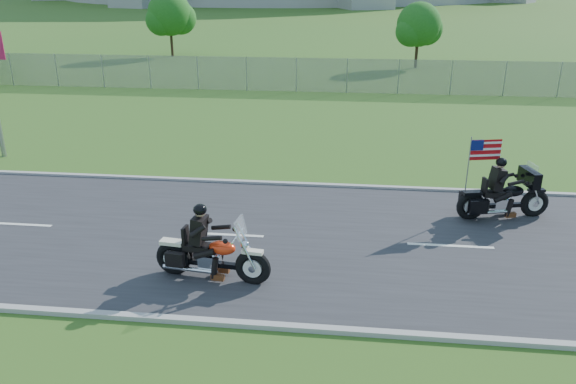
# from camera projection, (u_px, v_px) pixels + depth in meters

# --- Properties ---
(ground) EXTENTS (420.00, 420.00, 0.00)m
(ground) POSITION_uv_depth(u_px,v_px,m) (297.00, 240.00, 14.95)
(ground) COLOR #29591B
(ground) RESTS_ON ground
(road) EXTENTS (120.00, 8.00, 0.04)m
(road) POSITION_uv_depth(u_px,v_px,m) (297.00, 239.00, 14.95)
(road) COLOR #28282B
(road) RESTS_ON ground
(curb_north) EXTENTS (120.00, 0.18, 0.12)m
(curb_north) POSITION_uv_depth(u_px,v_px,m) (309.00, 185.00, 18.68)
(curb_north) COLOR #9E9B93
(curb_north) RESTS_ON ground
(curb_south) EXTENTS (120.00, 0.18, 0.12)m
(curb_south) POSITION_uv_depth(u_px,v_px,m) (277.00, 327.00, 11.19)
(curb_south) COLOR #9E9B93
(curb_south) RESTS_ON ground
(fence) EXTENTS (60.00, 0.03, 2.00)m
(fence) POSITION_uv_depth(u_px,v_px,m) (247.00, 74.00, 33.62)
(fence) COLOR gray
(fence) RESTS_ON ground
(tree_fence_near) EXTENTS (3.52, 3.28, 4.75)m
(tree_fence_near) POSITION_uv_depth(u_px,v_px,m) (419.00, 27.00, 41.04)
(tree_fence_near) COLOR #382316
(tree_fence_near) RESTS_ON ground
(tree_fence_mid) EXTENTS (3.96, 3.69, 5.30)m
(tree_fence_mid) POSITION_uv_depth(u_px,v_px,m) (170.00, 16.00, 46.72)
(tree_fence_mid) COLOR #382316
(tree_fence_mid) RESTS_ON ground
(motorcycle_lead) EXTENTS (2.79, 0.89, 1.88)m
(motorcycle_lead) POSITION_uv_depth(u_px,v_px,m) (210.00, 256.00, 12.82)
(motorcycle_lead) COLOR black
(motorcycle_lead) RESTS_ON ground
(motorcycle_follow) EXTENTS (2.74, 1.17, 2.31)m
(motorcycle_follow) POSITION_uv_depth(u_px,v_px,m) (503.00, 198.00, 16.03)
(motorcycle_follow) COLOR black
(motorcycle_follow) RESTS_ON ground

